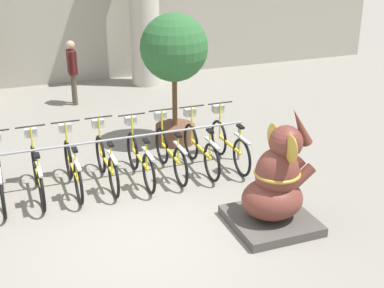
% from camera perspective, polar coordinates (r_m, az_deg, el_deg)
% --- Properties ---
extents(ground_plane, '(60.00, 60.00, 0.00)m').
position_cam_1_polar(ground_plane, '(7.79, -4.67, -9.65)').
color(ground_plane, gray).
extents(bike_rack, '(4.59, 0.05, 0.77)m').
position_cam_1_polar(bike_rack, '(9.22, -7.60, -0.14)').
color(bike_rack, gray).
rests_on(bike_rack, ground_plane).
extents(bicycle_0, '(0.48, 1.70, 1.07)m').
position_cam_1_polar(bicycle_0, '(8.99, -19.78, -3.44)').
color(bicycle_0, black).
rests_on(bicycle_0, ground_plane).
extents(bicycle_1, '(0.48, 1.70, 1.07)m').
position_cam_1_polar(bicycle_1, '(9.01, -16.18, -2.90)').
color(bicycle_1, black).
rests_on(bicycle_1, ground_plane).
extents(bicycle_2, '(0.48, 1.70, 1.07)m').
position_cam_1_polar(bicycle_2, '(9.08, -12.63, -2.34)').
color(bicycle_2, black).
rests_on(bicycle_2, ground_plane).
extents(bicycle_3, '(0.48, 1.70, 1.07)m').
position_cam_1_polar(bicycle_3, '(9.18, -9.14, -1.78)').
color(bicycle_3, black).
rests_on(bicycle_3, ground_plane).
extents(bicycle_4, '(0.48, 1.70, 1.07)m').
position_cam_1_polar(bicycle_4, '(9.24, -5.60, -1.43)').
color(bicycle_4, black).
rests_on(bicycle_4, ground_plane).
extents(bicycle_5, '(0.48, 1.70, 1.07)m').
position_cam_1_polar(bicycle_5, '(9.44, -2.36, -0.81)').
color(bicycle_5, black).
rests_on(bicycle_5, ground_plane).
extents(bicycle_6, '(0.48, 1.70, 1.07)m').
position_cam_1_polar(bicycle_6, '(9.61, 0.88, -0.36)').
color(bicycle_6, black).
rests_on(bicycle_6, ground_plane).
extents(bicycle_7, '(0.48, 1.70, 1.07)m').
position_cam_1_polar(bicycle_7, '(9.82, 3.97, 0.11)').
color(bicycle_7, black).
rests_on(bicycle_7, ground_plane).
extents(elephant_statue, '(1.19, 1.19, 1.81)m').
position_cam_1_polar(elephant_statue, '(7.83, 8.93, -4.58)').
color(elephant_statue, '#4C4742').
rests_on(elephant_statue, ground_plane).
extents(person_pedestrian, '(0.21, 0.47, 1.57)m').
position_cam_1_polar(person_pedestrian, '(13.36, -12.66, 8.02)').
color(person_pedestrian, brown).
rests_on(person_pedestrian, ground_plane).
extents(potted_tree, '(1.31, 1.31, 2.61)m').
position_cam_1_polar(potted_tree, '(10.41, -1.91, 9.35)').
color(potted_tree, brown).
rests_on(potted_tree, ground_plane).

